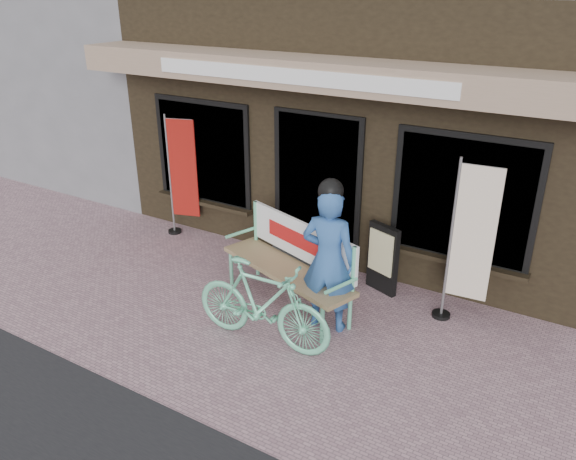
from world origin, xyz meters
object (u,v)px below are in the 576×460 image
Objects in this scene: person at (329,257)px; nobori_cream at (469,242)px; menu_stand at (383,258)px; bicycle at (262,304)px; nobori_red at (181,175)px; bench at (293,258)px.

nobori_cream is (1.32, 0.91, 0.14)m from person.
menu_stand is (-1.09, 0.20, -0.57)m from nobori_cream.
person is 0.91× the size of nobori_cream.
nobori_red is (-2.73, 1.87, 0.50)m from bicycle.
person is 1.61m from nobori_cream.
nobori_cream reaches higher than person.
nobori_red is 4.53m from nobori_cream.
nobori_cream is at bearing 10.22° from menu_stand.
bench is 1.23× the size of bicycle.
person reaches higher than bench.
nobori_cream is at bearing -51.22° from bicycle.
bicycle is at bearing -51.75° from nobori_red.
bicycle is at bearing -90.83° from menu_stand.
person is at bearing -149.88° from nobori_cream.
nobori_red is 3.47m from menu_stand.
bench is at bearing -37.52° from nobori_red.
bicycle is (0.15, -0.92, -0.13)m from bench.
menu_stand is at bearing -24.13° from bicycle.
nobori_cream reaches higher than bench.
bicycle is 0.86× the size of nobori_red.
bicycle is at bearing -143.02° from nobori_cream.
menu_stand is at bearing -18.78° from nobori_red.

